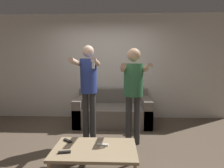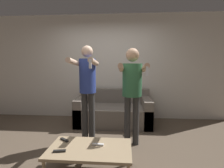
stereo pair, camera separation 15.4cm
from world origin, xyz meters
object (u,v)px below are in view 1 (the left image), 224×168
object	(u,v)px
remote_far	(68,141)
person_standing_left	(89,84)
couch	(113,112)
coffee_table	(95,150)
remote_near	(64,152)
person_standing_right	(133,85)
remote_mid	(103,145)

from	to	relation	value
remote_far	person_standing_left	bearing A→B (deg)	76.90
couch	coffee_table	world-z (taller)	couch
couch	person_standing_left	xyz separation A→B (m)	(-0.39, -1.10, 0.82)
person_standing_left	remote_near	xyz separation A→B (m)	(-0.12, -1.05, -0.70)
remote_near	remote_far	bearing A→B (deg)	99.00
person_standing_right	coffee_table	world-z (taller)	person_standing_right
person_standing_left	remote_near	bearing A→B (deg)	-96.72
remote_mid	remote_far	size ratio (longest dim) A/B	1.07
couch	remote_far	bearing A→B (deg)	-107.03
couch	remote_mid	xyz separation A→B (m)	(-0.07, -1.95, 0.11)
person_standing_left	person_standing_right	distance (m)	0.78
remote_far	remote_near	bearing A→B (deg)	-81.00
remote_near	remote_far	world-z (taller)	same
person_standing_left	remote_mid	world-z (taller)	person_standing_left
person_standing_right	coffee_table	distance (m)	1.30
coffee_table	remote_mid	xyz separation A→B (m)	(0.09, 0.07, 0.05)
person_standing_right	coffee_table	size ratio (longest dim) A/B	1.61
couch	remote_mid	bearing A→B (deg)	-92.16
couch	person_standing_left	world-z (taller)	person_standing_left
remote_near	person_standing_left	bearing A→B (deg)	83.28
person_standing_left	coffee_table	world-z (taller)	person_standing_left
person_standing_left	remote_near	size ratio (longest dim) A/B	11.42
remote_near	remote_mid	xyz separation A→B (m)	(0.44, 0.21, 0.00)
person_standing_left	remote_far	xyz separation A→B (m)	(-0.17, -0.74, -0.70)
person_standing_left	person_standing_right	bearing A→B (deg)	0.32
coffee_table	remote_far	world-z (taller)	remote_far
couch	coffee_table	bearing A→B (deg)	-94.76
person_standing_left	remote_mid	xyz separation A→B (m)	(0.32, -0.85, -0.70)
person_standing_left	coffee_table	bearing A→B (deg)	-76.15
couch	coffee_table	xyz separation A→B (m)	(-0.17, -2.01, 0.07)
remote_far	person_standing_right	bearing A→B (deg)	37.95
coffee_table	remote_near	xyz separation A→B (m)	(-0.35, -0.14, 0.05)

